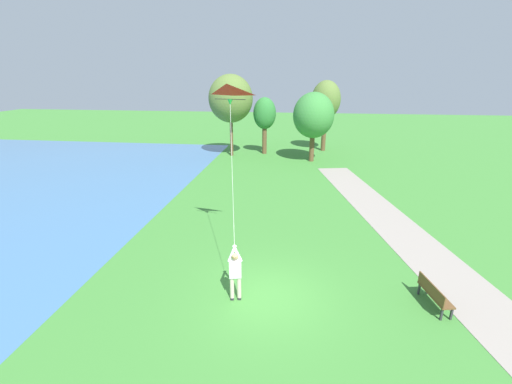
% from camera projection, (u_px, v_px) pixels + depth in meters
% --- Properties ---
extents(ground_plane, '(120.00, 120.00, 0.00)m').
position_uv_depth(ground_plane, '(269.00, 297.00, 11.86)').
color(ground_plane, '#3D7F33').
extents(walkway_path, '(8.73, 31.84, 0.02)m').
position_uv_depth(walkway_path, '(452.00, 278.00, 12.92)').
color(walkway_path, gray).
rests_on(walkway_path, ground).
extents(person_kite_flyer, '(0.51, 0.63, 1.83)m').
position_uv_depth(person_kite_flyer, '(235.00, 272.00, 11.46)').
color(person_kite_flyer, '#232328').
rests_on(person_kite_flyer, ground).
extents(flying_kite, '(1.40, 2.90, 5.08)m').
position_uv_depth(flying_kite, '(227.00, 96.00, 12.45)').
color(flying_kite, red).
extents(park_bench_near_walkway, '(0.73, 1.56, 0.88)m').
position_uv_depth(park_bench_near_walkway, '(434.00, 293.00, 11.23)').
color(park_bench_near_walkway, brown).
rests_on(park_bench_near_walkway, ground).
extents(tree_treeline_left, '(2.78, 3.07, 6.73)m').
position_uv_depth(tree_treeline_left, '(326.00, 100.00, 33.02)').
color(tree_treeline_left, brown).
rests_on(tree_treeline_left, ground).
extents(tree_treeline_center, '(3.96, 3.66, 7.29)m').
position_uv_depth(tree_treeline_center, '(231.00, 99.00, 30.76)').
color(tree_treeline_center, brown).
rests_on(tree_treeline_center, ground).
extents(tree_lakeside_far, '(3.45, 3.79, 5.88)m').
position_uv_depth(tree_lakeside_far, '(313.00, 116.00, 29.11)').
color(tree_lakeside_far, brown).
rests_on(tree_lakeside_far, ground).
extents(tree_horizon_far, '(2.11, 1.69, 5.26)m').
position_uv_depth(tree_horizon_far, '(265.00, 115.00, 32.09)').
color(tree_horizon_far, brown).
rests_on(tree_horizon_far, ground).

